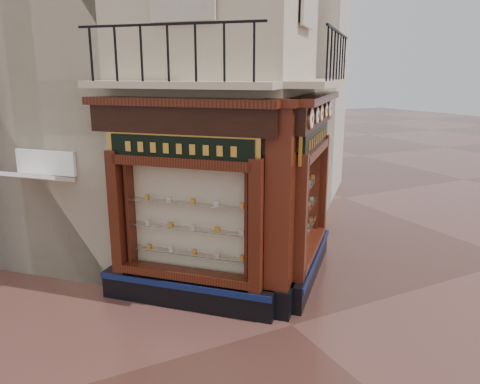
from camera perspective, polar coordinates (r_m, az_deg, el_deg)
ground at (r=8.78m, az=6.37°, el=-15.83°), size 80.00×80.00×0.00m
main_building at (r=13.24m, az=-8.75°, el=21.14°), size 11.31×11.31×12.00m
neighbour_left at (r=15.05m, az=-21.30°, el=17.62°), size 11.31×11.31×11.00m
neighbour_right at (r=16.40m, az=-2.99°, el=18.19°), size 11.31×11.31×11.00m
shopfront_left at (r=8.70m, az=-6.81°, el=-1.94°), size 2.86×2.86×3.98m
shopfront_right at (r=9.99m, az=8.46°, el=0.15°), size 2.86×2.86×3.98m
corner_pilaster at (r=8.38m, az=4.86°, el=-2.73°), size 0.85×0.85×3.98m
balcony at (r=8.86m, az=1.71°, el=13.15°), size 5.94×2.97×1.03m
clock_a at (r=8.36m, az=8.61°, el=8.83°), size 0.30×0.30×0.38m
clock_b at (r=9.02m, az=9.31°, el=9.19°), size 0.26×0.26×0.32m
clock_c at (r=9.56m, az=9.82°, el=9.46°), size 0.28×0.28×0.34m
clock_d at (r=10.26m, az=10.39°, el=9.76°), size 0.26×0.26×0.31m
clock_e at (r=10.87m, az=10.84°, el=9.98°), size 0.32×0.32×0.41m
awning at (r=10.84m, az=-22.80°, el=-10.79°), size 1.60×1.60×0.32m
signboard_left at (r=8.38m, az=-7.25°, el=5.31°), size 2.13×2.13×0.57m
signboard_right at (r=9.76m, az=9.16°, el=6.51°), size 2.26×2.26×0.61m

